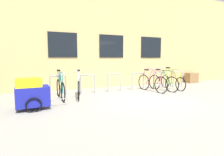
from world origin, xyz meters
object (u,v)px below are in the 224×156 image
at_px(bicycle_teal, 60,89).
at_px(bicycle_yellow, 172,81).
at_px(planter_box, 192,78).
at_px(bicycle_green, 163,82).
at_px(bike_trailer, 32,93).
at_px(bicycle_pink, 152,82).
at_px(bicycle_white, 79,87).

distance_m(bicycle_teal, bicycle_yellow, 5.22).
bearing_deg(bicycle_teal, planter_box, 10.89).
relative_size(bicycle_green, bike_trailer, 1.13).
relative_size(bicycle_pink, bicycle_yellow, 1.04).
bearing_deg(bicycle_yellow, bicycle_green, -168.56).
distance_m(bicycle_teal, bicycle_green, 4.54).
height_order(bicycle_green, bicycle_yellow, bicycle_yellow).
bearing_deg(bicycle_pink, bike_trailer, -167.60).
distance_m(bike_trailer, planter_box, 9.25).
bearing_deg(bicycle_pink, bicycle_green, -1.86).
bearing_deg(bicycle_pink, bicycle_yellow, 5.32).
xyz_separation_m(bicycle_teal, bicycle_yellow, (5.22, 0.11, -0.01)).
distance_m(bicycle_teal, bicycle_pink, 3.95).
bearing_deg(planter_box, bicycle_yellow, -152.55).
relative_size(bicycle_pink, bike_trailer, 1.23).
bearing_deg(bicycle_teal, bicycle_pink, -0.09).
relative_size(bicycle_teal, bicycle_yellow, 0.96).
relative_size(bicycle_teal, planter_box, 2.37).
relative_size(bicycle_green, bicycle_yellow, 0.96).
height_order(bicycle_green, planter_box, bicycle_green).
distance_m(bicycle_teal, bicycle_white, 0.67).
relative_size(bicycle_teal, bicycle_green, 1.00).
bearing_deg(bicycle_green, planter_box, 24.53).
height_order(bicycle_yellow, bike_trailer, bicycle_yellow).
distance_m(bicycle_green, planter_box, 3.74).
height_order(bicycle_pink, bike_trailer, bicycle_pink).
bearing_deg(bike_trailer, planter_box, 16.38).
height_order(bicycle_green, bike_trailer, bicycle_green).
distance_m(bicycle_green, bicycle_yellow, 0.69).
bearing_deg(bicycle_white, bicycle_green, -0.39).
relative_size(bicycle_green, bicycle_white, 0.99).
bearing_deg(bicycle_white, bicycle_pink, -0.12).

